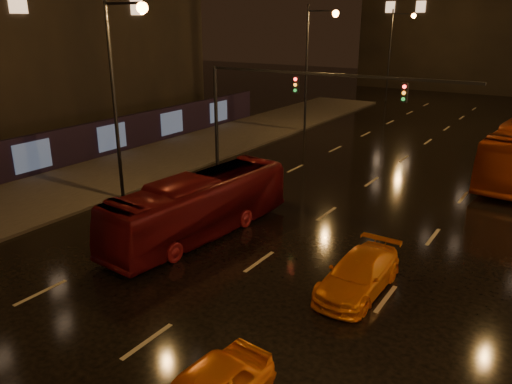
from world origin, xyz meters
TOP-DOWN VIEW (x-y plane):
  - ground at (0.00, 20.00)m, footprint 140.00×140.00m
  - sidewalk_left at (-13.50, 15.00)m, footprint 7.00×70.00m
  - hoarding_left at (-17.20, 12.00)m, footprint 0.30×46.00m
  - traffic_signal at (-5.06, 20.00)m, footprint 15.31×0.32m
  - bus_red at (-3.51, 10.78)m, footprint 2.95×9.65m
  - taxi_far at (4.00, 10.00)m, footprint 1.83×4.40m

SIDE VIEW (x-z plane):
  - ground at x=0.00m, z-range 0.00..0.00m
  - sidewalk_left at x=-13.50m, z-range 0.00..0.15m
  - taxi_far at x=4.00m, z-range 0.00..1.27m
  - hoarding_left at x=-17.20m, z-range 0.00..2.50m
  - bus_red at x=-3.51m, z-range 0.00..2.65m
  - traffic_signal at x=-5.06m, z-range 1.64..7.84m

